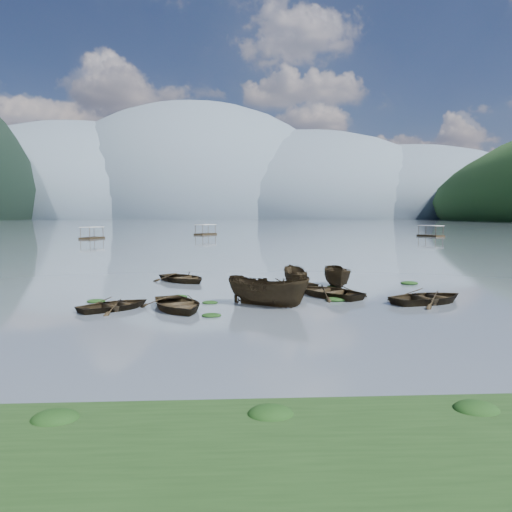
{
  "coord_description": "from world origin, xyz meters",
  "views": [
    {
      "loc": [
        -1.99,
        -23.41,
        4.87
      ],
      "look_at": [
        0.0,
        12.0,
        2.0
      ],
      "focal_mm": 35.0,
      "sensor_mm": 36.0,
      "label": 1
    }
  ],
  "objects": [
    {
      "name": "pontoon_centre",
      "position": [
        -7.73,
        104.3,
        0.0
      ],
      "size": [
        5.84,
        7.09,
        2.54
      ],
      "primitive_type": null,
      "rotation": [
        0.0,
        0.0,
        -0.55
      ],
      "color": "black",
      "rests_on": "ground"
    },
    {
      "name": "pontoon_right",
      "position": [
        45.39,
        90.79,
        0.0
      ],
      "size": [
        4.74,
        7.04,
        2.5
      ],
      "primitive_type": null,
      "rotation": [
        0.0,
        0.0,
        0.34
      ],
      "color": "black",
      "rests_on": "ground"
    },
    {
      "name": "rowboat_1",
      "position": [
        -7.89,
        2.67,
        0.0
      ],
      "size": [
        4.76,
        4.66,
        0.81
      ],
      "primitive_type": "imported",
      "rotation": [
        0.0,
        0.0,
        2.3
      ],
      "color": "black",
      "rests_on": "ground"
    },
    {
      "name": "weed_clump_5",
      "position": [
        -9.46,
        4.94,
        0.0
      ],
      "size": [
        1.04,
        0.84,
        0.22
      ],
      "primitive_type": "ellipsoid",
      "color": "black",
      "rests_on": "ground"
    },
    {
      "name": "haze_mtn_d",
      "position": [
        320.0,
        900.0,
        0.0
      ],
      "size": [
        520.0,
        520.0,
        220.0
      ],
      "primitive_type": "ellipsoid",
      "color": "#475666",
      "rests_on": "ground"
    },
    {
      "name": "rowboat_2",
      "position": [
        0.15,
        3.18,
        0.0
      ],
      "size": [
        5.17,
        4.35,
        1.92
      ],
      "primitive_type": "imported",
      "rotation": [
        0.0,
        0.0,
        0.97
      ],
      "color": "black",
      "rests_on": "ground"
    },
    {
      "name": "weed_clump_7",
      "position": [
        10.92,
        11.21,
        0.0
      ],
      "size": [
        1.25,
        1.0,
        0.27
      ],
      "primitive_type": "ellipsoid",
      "color": "black",
      "rests_on": "ground"
    },
    {
      "name": "haze_mtn_c",
      "position": [
        140.0,
        900.0,
        0.0
      ],
      "size": [
        520.0,
        520.0,
        260.0
      ],
      "primitive_type": "ellipsoid",
      "color": "#475666",
      "rests_on": "ground"
    },
    {
      "name": "weed_clump_4",
      "position": [
        3.27,
        8.32,
        0.0
      ],
      "size": [
        1.1,
        0.87,
        0.23
      ],
      "primitive_type": "ellipsoid",
      "color": "black",
      "rests_on": "ground"
    },
    {
      "name": "weed_clump_0",
      "position": [
        -2.81,
        0.56,
        0.0
      ],
      "size": [
        0.96,
        0.78,
        0.21
      ],
      "primitive_type": "ellipsoid",
      "color": "black",
      "rests_on": "ground"
    },
    {
      "name": "rowboat_8",
      "position": [
        2.62,
        10.63,
        0.0
      ],
      "size": [
        1.52,
        3.98,
        1.53
      ],
      "primitive_type": "imported",
      "rotation": [
        0.0,
        0.0,
        3.15
      ],
      "color": "black",
      "rests_on": "ground"
    },
    {
      "name": "near_shore",
      "position": [
        0.0,
        -14.0,
        0.0
      ],
      "size": [
        60.0,
        6.0,
        0.5
      ],
      "primitive_type": "cube",
      "color": "black",
      "rests_on": "ground"
    },
    {
      "name": "pontoon_left",
      "position": [
        -30.64,
        83.4,
        0.0
      ],
      "size": [
        4.14,
        6.77,
        2.42
      ],
      "primitive_type": null,
      "rotation": [
        0.0,
        0.0,
        -0.26
      ],
      "color": "black",
      "rests_on": "ground"
    },
    {
      "name": "haze_mtn_b",
      "position": [
        -60.0,
        900.0,
        0.0
      ],
      "size": [
        520.0,
        520.0,
        340.0
      ],
      "primitive_type": "ellipsoid",
      "color": "#475666",
      "rests_on": "ground"
    },
    {
      "name": "rowboat_4",
      "position": [
        9.23,
        3.65,
        0.0
      ],
      "size": [
        5.57,
        4.82,
        0.97
      ],
      "primitive_type": "imported",
      "rotation": [
        0.0,
        0.0,
        1.95
      ],
      "color": "black",
      "rests_on": "ground"
    },
    {
      "name": "rowboat_5",
      "position": [
        5.44,
        9.89,
        0.0
      ],
      "size": [
        2.02,
        4.52,
        1.7
      ],
      "primitive_type": "imported",
      "rotation": [
        0.0,
        0.0,
        -0.08
      ],
      "color": "black",
      "rests_on": "ground"
    },
    {
      "name": "rowboat_3",
      "position": [
        4.11,
        6.2,
        0.0
      ],
      "size": [
        5.47,
        5.81,
        0.98
      ],
      "primitive_type": "imported",
      "rotation": [
        0.0,
        0.0,
        3.75
      ],
      "color": "black",
      "rests_on": "ground"
    },
    {
      "name": "rowboat_0",
      "position": [
        -4.64,
        2.34,
        0.0
      ],
      "size": [
        4.79,
        5.53,
        0.96
      ],
      "primitive_type": "imported",
      "rotation": [
        0.0,
        0.0,
        0.38
      ],
      "color": "black",
      "rests_on": "ground"
    },
    {
      "name": "ground_plane",
      "position": [
        0.0,
        0.0,
        0.0
      ],
      "size": [
        2400.0,
        2400.0,
        0.0
      ],
      "primitive_type": "plane",
      "color": "#4F5863"
    },
    {
      "name": "weed_clump_6",
      "position": [
        -4.91,
        6.37,
        0.0
      ],
      "size": [
        0.95,
        0.79,
        0.2
      ],
      "primitive_type": "ellipsoid",
      "color": "black",
      "rests_on": "ground"
    },
    {
      "name": "weed_clump_3",
      "position": [
        5.25,
        9.94,
        0.0
      ],
      "size": [
        1.03,
        0.87,
        0.23
      ],
      "primitive_type": "ellipsoid",
      "color": "black",
      "rests_on": "ground"
    },
    {
      "name": "weed_clump_2",
      "position": [
        4.2,
        4.6,
        0.0
      ],
      "size": [
        1.23,
        0.98,
        0.27
      ],
      "primitive_type": "ellipsoid",
      "color": "black",
      "rests_on": "ground"
    },
    {
      "name": "haze_mtn_a",
      "position": [
        -260.0,
        900.0,
        0.0
      ],
      "size": [
        520.0,
        520.0,
        280.0
      ],
      "primitive_type": "ellipsoid",
      "color": "#475666",
      "rests_on": "ground"
    },
    {
      "name": "rowboat_6",
      "position": [
        -5.34,
        13.42,
        0.0
      ],
      "size": [
        5.46,
        5.61,
        0.95
      ],
      "primitive_type": "imported",
      "rotation": [
        0.0,
        0.0,
        0.7
      ],
      "color": "black",
      "rests_on": "ground"
    },
    {
      "name": "rowboat_7",
      "position": [
        1.36,
        8.27,
        0.0
      ],
      "size": [
        5.72,
        4.86,
        1.01
      ],
      "primitive_type": "imported",
      "rotation": [
        0.0,
        0.0,
        5.04
      ],
      "color": "black",
      "rests_on": "ground"
    },
    {
      "name": "weed_clump_1",
      "position": [
        -3.01,
        4.2,
        0.0
      ],
      "size": [
        0.89,
        0.71,
        0.2
      ],
      "primitive_type": "ellipsoid",
      "color": "black",
      "rests_on": "ground"
    }
  ]
}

